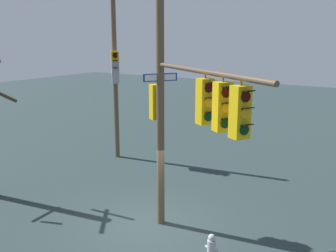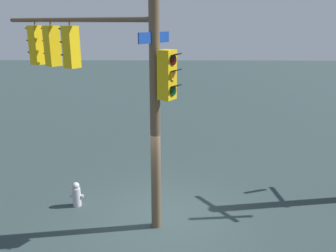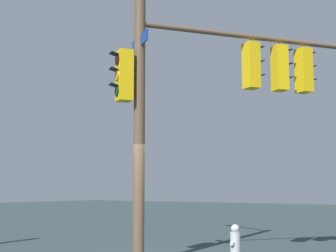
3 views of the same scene
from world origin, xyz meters
name	(u,v)px [view 1 (image 1 of 3)]	position (x,y,z in m)	size (l,w,h in m)	color
ground_plane	(151,226)	(0.00, 0.00, 0.00)	(80.00, 80.00, 0.00)	#2B3B3B
main_signal_pole_assembly	(182,81)	(-1.26, 0.22, 4.79)	(5.08, 5.74, 9.23)	brown
secondary_pole_assembly	(115,75)	(5.58, -5.04, 4.17)	(0.64, 0.66, 7.91)	brown
fire_hydrant	(212,247)	(-2.49, 0.66, 0.34)	(0.38, 0.24, 0.73)	#B2B2B7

